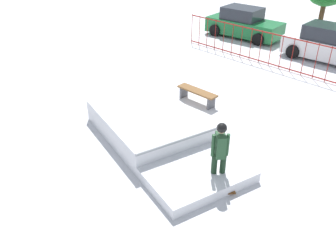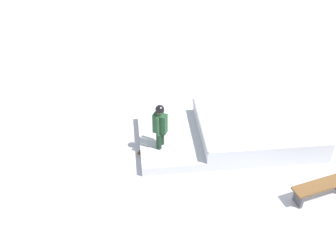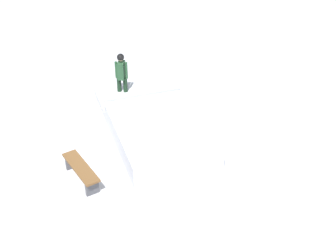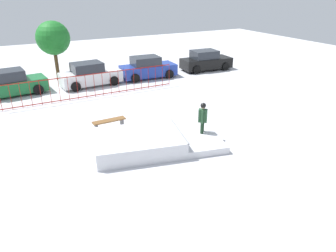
{
  "view_description": "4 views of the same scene",
  "coord_description": "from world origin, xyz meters",
  "px_view_note": "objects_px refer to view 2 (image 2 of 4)",
  "views": [
    {
      "loc": [
        7.29,
        -6.47,
        5.87
      ],
      "look_at": [
        1.16,
        -0.7,
        0.9
      ],
      "focal_mm": 38.08,
      "sensor_mm": 36.0,
      "label": 1
    },
    {
      "loc": [
        5.72,
        8.47,
        8.41
      ],
      "look_at": [
        2.73,
        -0.62,
        1.0
      ],
      "focal_mm": 46.11,
      "sensor_mm": 36.0,
      "label": 2
    },
    {
      "loc": [
        -9.7,
        5.14,
        7.96
      ],
      "look_at": [
        -0.17,
        -0.63,
        0.6
      ],
      "focal_mm": 47.97,
      "sensor_mm": 36.0,
      "label": 3
    },
    {
      "loc": [
        -4.47,
        -11.59,
        6.45
      ],
      "look_at": [
        1.29,
        -0.51,
        0.9
      ],
      "focal_mm": 34.11,
      "sensor_mm": 36.0,
      "label": 4
    }
  ],
  "objects_px": {
    "skater": "(160,127)",
    "skateboard": "(151,155)",
    "park_bench": "(321,187)",
    "skate_ramp": "(243,132)"
  },
  "relations": [
    {
      "from": "skater",
      "to": "park_bench",
      "type": "relative_size",
      "value": 1.07
    },
    {
      "from": "skateboard",
      "to": "park_bench",
      "type": "xyz_separation_m",
      "value": [
        -3.73,
        2.87,
        0.28
      ]
    },
    {
      "from": "skater",
      "to": "skateboard",
      "type": "relative_size",
      "value": 2.3
    },
    {
      "from": "skater",
      "to": "skateboard",
      "type": "xyz_separation_m",
      "value": [
        0.3,
        0.06,
        -0.93
      ]
    },
    {
      "from": "skate_ramp",
      "to": "skater",
      "type": "height_order",
      "value": "skater"
    },
    {
      "from": "skate_ramp",
      "to": "park_bench",
      "type": "relative_size",
      "value": 3.61
    },
    {
      "from": "skater",
      "to": "skateboard",
      "type": "distance_m",
      "value": 0.98
    },
    {
      "from": "skater",
      "to": "skate_ramp",
      "type": "bearing_deg",
      "value": -144.43
    },
    {
      "from": "skate_ramp",
      "to": "skater",
      "type": "xyz_separation_m",
      "value": [
        2.56,
        -0.16,
        0.69
      ]
    },
    {
      "from": "skate_ramp",
      "to": "skateboard",
      "type": "xyz_separation_m",
      "value": [
        2.86,
        -0.1,
        -0.24
      ]
    }
  ]
}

